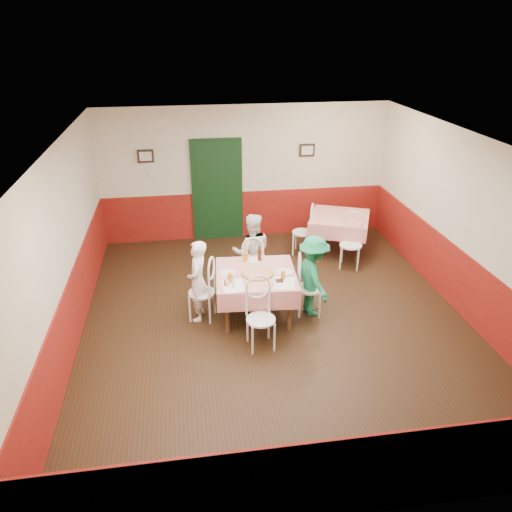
{
  "coord_description": "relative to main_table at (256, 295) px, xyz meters",
  "views": [
    {
      "loc": [
        -1.33,
        -6.57,
        4.3
      ],
      "look_at": [
        -0.28,
        0.2,
        1.05
      ],
      "focal_mm": 35.0,
      "sensor_mm": 36.0,
      "label": 1
    }
  ],
  "objects": [
    {
      "name": "floor",
      "position": [
        0.28,
        -0.2,
        -0.38
      ],
      "size": [
        7.0,
        7.0,
        0.0
      ],
      "primitive_type": "plane",
      "color": "black",
      "rests_on": "ground"
    },
    {
      "name": "ceiling",
      "position": [
        0.28,
        -0.2,
        2.42
      ],
      "size": [
        7.0,
        7.0,
        0.0
      ],
      "primitive_type": "plane",
      "color": "white",
      "rests_on": "back_wall"
    },
    {
      "name": "back_wall",
      "position": [
        0.28,
        3.3,
        1.02
      ],
      "size": [
        6.0,
        0.1,
        2.8
      ],
      "primitive_type": "cube",
      "color": "beige",
      "rests_on": "ground"
    },
    {
      "name": "front_wall",
      "position": [
        0.28,
        -3.7,
        1.02
      ],
      "size": [
        6.0,
        0.1,
        2.8
      ],
      "primitive_type": "cube",
      "color": "beige",
      "rests_on": "ground"
    },
    {
      "name": "left_wall",
      "position": [
        -2.72,
        -0.2,
        1.02
      ],
      "size": [
        0.1,
        7.0,
        2.8
      ],
      "primitive_type": "cube",
      "color": "beige",
      "rests_on": "ground"
    },
    {
      "name": "right_wall",
      "position": [
        3.28,
        -0.2,
        1.02
      ],
      "size": [
        0.1,
        7.0,
        2.8
      ],
      "primitive_type": "cube",
      "color": "beige",
      "rests_on": "ground"
    },
    {
      "name": "wainscot_back",
      "position": [
        0.28,
        3.29,
        0.12
      ],
      "size": [
        6.0,
        0.03,
        1.0
      ],
      "primitive_type": "cube",
      "color": "maroon",
      "rests_on": "ground"
    },
    {
      "name": "wainscot_front",
      "position": [
        0.28,
        -3.68,
        0.12
      ],
      "size": [
        6.0,
        0.03,
        1.0
      ],
      "primitive_type": "cube",
      "color": "maroon",
      "rests_on": "ground"
    },
    {
      "name": "wainscot_left",
      "position": [
        -2.7,
        -0.2,
        0.12
      ],
      "size": [
        0.03,
        7.0,
        1.0
      ],
      "primitive_type": "cube",
      "color": "maroon",
      "rests_on": "ground"
    },
    {
      "name": "wainscot_right",
      "position": [
        3.27,
        -0.2,
        0.12
      ],
      "size": [
        0.03,
        7.0,
        1.0
      ],
      "primitive_type": "cube",
      "color": "maroon",
      "rests_on": "ground"
    },
    {
      "name": "door",
      "position": [
        -0.32,
        3.25,
        0.68
      ],
      "size": [
        0.96,
        0.06,
        2.1
      ],
      "primitive_type": "cube",
      "color": "black",
      "rests_on": "ground"
    },
    {
      "name": "picture_left",
      "position": [
        -1.72,
        3.25,
        1.48
      ],
      "size": [
        0.32,
        0.03,
        0.26
      ],
      "primitive_type": "cube",
      "color": "black",
      "rests_on": "back_wall"
    },
    {
      "name": "picture_right",
      "position": [
        1.58,
        3.25,
        1.48
      ],
      "size": [
        0.32,
        0.03,
        0.26
      ],
      "primitive_type": "cube",
      "color": "black",
      "rests_on": "back_wall"
    },
    {
      "name": "thermostat",
      "position": [
        -1.62,
        3.25,
        1.12
      ],
      "size": [
        0.1,
        0.03,
        0.1
      ],
      "primitive_type": "cube",
      "color": "white",
      "rests_on": "back_wall"
    },
    {
      "name": "main_table",
      "position": [
        0.0,
        0.0,
        0.0
      ],
      "size": [
        1.31,
        1.31,
        0.77
      ],
      "primitive_type": "cube",
      "rotation": [
        0.0,
        0.0,
        -0.07
      ],
      "color": "red",
      "rests_on": "ground"
    },
    {
      "name": "second_table",
      "position": [
        2.04,
        2.2,
        0.0
      ],
      "size": [
        1.47,
        1.47,
        0.77
      ],
      "primitive_type": "cube",
      "rotation": [
        0.0,
        0.0,
        -0.4
      ],
      "color": "red",
      "rests_on": "ground"
    },
    {
      "name": "chair_left",
      "position": [
        -0.85,
        0.06,
        0.08
      ],
      "size": [
        0.53,
        0.53,
        0.9
      ],
      "primitive_type": null,
      "rotation": [
        0.0,
        0.0,
        -1.89
      ],
      "color": "white",
      "rests_on": "ground"
    },
    {
      "name": "chair_right",
      "position": [
        0.85,
        -0.06,
        0.08
      ],
      "size": [
        0.49,
        0.49,
        0.9
      ],
      "primitive_type": null,
      "rotation": [
        0.0,
        0.0,
        1.4
      ],
      "color": "white",
      "rests_on": "ground"
    },
    {
      "name": "chair_far",
      "position": [
        0.06,
        0.85,
        0.08
      ],
      "size": [
        0.44,
        0.44,
        0.9
      ],
      "primitive_type": null,
      "rotation": [
        0.0,
        0.0,
        3.09
      ],
      "color": "white",
      "rests_on": "ground"
    },
    {
      "name": "chair_near",
      "position": [
        -0.06,
        -0.85,
        0.08
      ],
      "size": [
        0.45,
        0.45,
        0.9
      ],
      "primitive_type": null,
      "rotation": [
        0.0,
        0.0,
        0.08
      ],
      "color": "white",
      "rests_on": "ground"
    },
    {
      "name": "chair_second_a",
      "position": [
        1.29,
        2.2,
        0.08
      ],
      "size": [
        0.55,
        0.55,
        0.9
      ],
      "primitive_type": null,
      "rotation": [
        0.0,
        0.0,
        -1.97
      ],
      "color": "white",
      "rests_on": "ground"
    },
    {
      "name": "chair_second_b",
      "position": [
        2.04,
        1.45,
        0.08
      ],
      "size": [
        0.55,
        0.55,
        0.9
      ],
      "primitive_type": null,
      "rotation": [
        0.0,
        0.0,
        -0.4
      ],
      "color": "white",
      "rests_on": "ground"
    },
    {
      "name": "pizza",
      "position": [
        0.02,
        -0.05,
        0.4
      ],
      "size": [
        0.5,
        0.5,
        0.03
      ],
      "primitive_type": "cylinder",
      "rotation": [
        0.0,
        0.0,
        -0.07
      ],
      "color": "#B74723",
      "rests_on": "main_table"
    },
    {
      "name": "plate_left",
      "position": [
        -0.43,
        0.05,
        0.39
      ],
      "size": [
        0.27,
        0.27,
        0.01
      ],
      "primitive_type": "cylinder",
      "rotation": [
        0.0,
        0.0,
        -0.07
      ],
      "color": "white",
      "rests_on": "main_table"
    },
    {
      "name": "plate_right",
      "position": [
        0.45,
        -0.06,
        0.39
      ],
      "size": [
        0.27,
        0.27,
        0.01
      ],
      "primitive_type": "cylinder",
      "rotation": [
        0.0,
        0.0,
        -0.07
      ],
      "color": "white",
      "rests_on": "main_table"
    },
    {
      "name": "plate_far",
      "position": [
        0.01,
        0.43,
        0.39
      ],
      "size": [
        0.27,
        0.27,
        0.01
      ],
      "primitive_type": "cylinder",
      "rotation": [
        0.0,
        0.0,
        -0.07
      ],
      "color": "white",
      "rests_on": "main_table"
    },
    {
      "name": "glass_a",
      "position": [
        -0.43,
        -0.24,
        0.46
      ],
      "size": [
        0.08,
        0.08,
        0.14
      ],
      "primitive_type": "cylinder",
      "rotation": [
        0.0,
        0.0,
        -0.07
      ],
      "color": "#BF7219",
      "rests_on": "main_table"
    },
    {
      "name": "glass_b",
      "position": [
        0.37,
        -0.25,
        0.45
      ],
      "size": [
        0.07,
        0.07,
        0.12
      ],
      "primitive_type": "cylinder",
      "rotation": [
        0.0,
        0.0,
        -0.07
      ],
      "color": "#BF7219",
      "rests_on": "main_table"
    },
    {
      "name": "glass_c",
      "position": [
        -0.1,
        0.43,
        0.46
      ],
      "size": [
        0.09,
        0.09,
        0.15
      ],
      "primitive_type": "cylinder",
      "rotation": [
        0.0,
        0.0,
        -0.07
      ],
      "color": "#BF7219",
      "rests_on": "main_table"
    },
    {
      "name": "beer_bottle",
      "position": [
        0.12,
        0.42,
        0.5
      ],
      "size": [
        0.07,
        0.07,
        0.23
      ],
      "primitive_type": "cylinder",
      "rotation": [
        0.0,
        0.0,
        -0.07
      ],
      "color": "#381C0A",
      "rests_on": "main_table"
    },
    {
      "name": "shaker_a",
      "position": [
        -0.46,
        -0.37,
        0.43
      ],
      "size": [
        0.04,
        0.04,
        0.09
      ],
      "primitive_type": "cylinder",
      "rotation": [
        0.0,
        0.0,
        -0.07
      ],
      "color": "silver",
      "rests_on": "main_table"
    },
    {
      "name": "shaker_b",
      "position": [
        -0.4,
        -0.44,
        0.43
      ],
      "size": [
        0.04,
        0.04,
        0.09
      ],
      "primitive_type": "cylinder",
      "rotation": [
        0.0,
        0.0,
        -0.07
      ],
      "color": "silver",
      "rests_on": "main_table"
    },
    {
      "name": "shaker_c",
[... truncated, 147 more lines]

